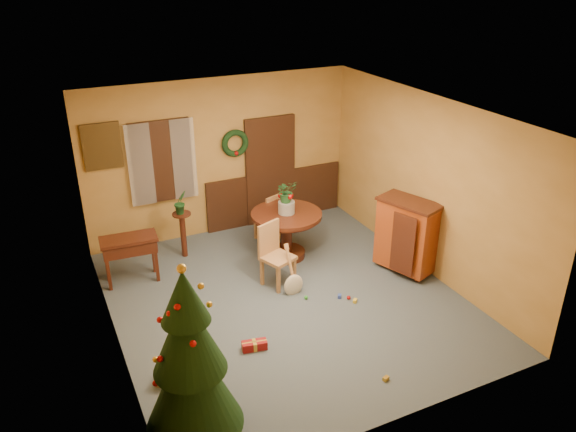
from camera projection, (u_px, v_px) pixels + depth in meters
room_envelope at (234, 173)px, 10.41m from camera, size 5.50×5.50×5.50m
dining_table at (286, 226)px, 9.59m from camera, size 1.21×1.21×0.83m
urn at (286, 207)px, 9.45m from camera, size 0.28×0.28×0.21m
centerpiece_plant at (286, 191)px, 9.32m from camera, size 0.34×0.30×0.38m
chair_near at (274, 252)px, 8.82m from camera, size 0.58×0.58×1.03m
chair_far at (270, 216)px, 10.21m from camera, size 0.51×0.51×0.91m
guitar at (294, 273)px, 8.59m from camera, size 0.43×0.55×0.73m
plant_stand at (183, 230)px, 9.64m from camera, size 0.32×0.32×0.82m
stand_plant at (180, 202)px, 9.42m from camera, size 0.27×0.25×0.41m
christmas_tree at (190, 361)px, 5.72m from camera, size 1.05×1.05×2.17m
writing_desk at (130, 248)px, 8.86m from camera, size 0.91×0.49×0.78m
sideboard at (407, 234)px, 9.11m from camera, size 0.82×1.10×1.26m
gift_a at (213, 421)px, 6.25m from camera, size 0.33×0.30×0.15m
gift_b at (213, 409)px, 6.36m from camera, size 0.29×0.29×0.24m
gift_c at (167, 376)px, 6.92m from camera, size 0.33×0.35×0.16m
gift_d at (254, 345)px, 7.49m from camera, size 0.35×0.20×0.12m
toy_a at (340, 296)px, 8.63m from camera, size 0.09×0.09×0.05m
toy_b at (306, 297)px, 8.59m from camera, size 0.06×0.06×0.06m
toy_c at (355, 301)px, 8.52m from camera, size 0.09×0.09×0.05m
toy_d at (349, 298)px, 8.59m from camera, size 0.06×0.06×0.06m
toy_e at (386, 379)px, 6.95m from camera, size 0.09×0.07×0.05m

